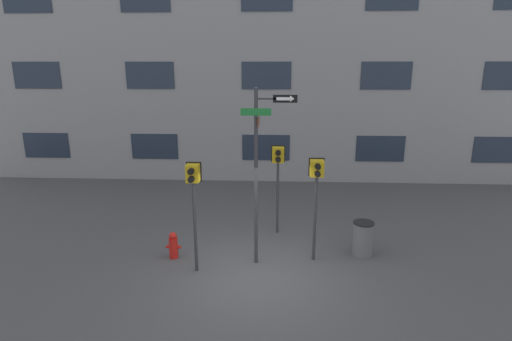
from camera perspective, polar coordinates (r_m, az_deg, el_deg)
The scene contains 8 objects.
ground_plane at distance 9.87m, azimuth 0.05°, elevation -14.79°, with size 60.00×60.00×0.00m, color #424244.
building_facade at distance 16.99m, azimuth 1.56°, elevation 18.47°, with size 24.00×0.64×11.93m.
street_sign_pole at distance 9.53m, azimuth 0.49°, elevation 1.00°, with size 1.30×0.78×4.39m.
pedestrian_signal_left at distance 9.37m, azimuth -8.94°, elevation -2.50°, with size 0.36×0.40×2.71m.
pedestrian_signal_right at distance 9.92m, azimuth 8.63°, elevation -1.54°, with size 0.39×0.40×2.68m.
pedestrian_signal_across at distance 11.51m, azimuth 3.16°, elevation 0.84°, with size 0.40×0.40×2.64m.
fire_hydrant at distance 10.76m, azimuth -11.72°, elevation -10.44°, with size 0.39×0.23×0.71m.
trash_bin at distance 11.01m, azimuth 15.00°, elevation -9.35°, with size 0.54×0.54×0.92m.
Camera 1 is at (0.43, -8.58, 4.88)m, focal length 28.00 mm.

